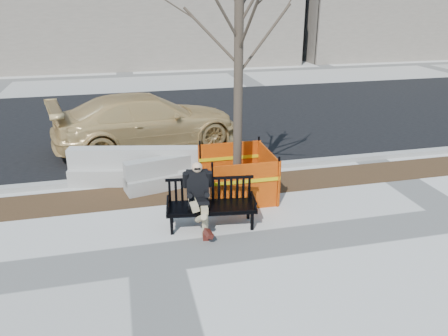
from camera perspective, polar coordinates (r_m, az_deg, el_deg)
The scene contains 10 objects.
ground at distance 7.89m, azimuth -8.88°, elevation -11.38°, with size 120.00×120.00×0.00m, color beige.
mulch_strip at distance 10.17m, azimuth -10.19°, elevation -3.48°, with size 40.00×1.20×0.02m, color #47301C.
asphalt_street at distance 16.01m, azimuth -11.71°, elevation 5.78°, with size 60.00×10.40×0.01m, color black.
curb at distance 11.02m, azimuth -10.55°, elevation -1.17°, with size 60.00×0.25×0.12m, color #9E9B93.
bench at distance 8.76m, azimuth -1.65°, elevation -7.50°, with size 1.77×0.63×0.94m, color black, non-canonical shape.
seated_man at distance 8.79m, azimuth -3.29°, elevation -7.43°, with size 0.55×0.92×1.28m, color black, non-canonical shape.
tree_fence at distance 10.01m, azimuth 1.69°, elevation -3.59°, with size 2.27×2.27×5.66m, color #FD5D09, non-canonical shape.
sedan at distance 13.40m, azimuth -9.71°, elevation 2.79°, with size 2.20×5.41×1.57m, color tan.
jersey_barrier_left at distance 10.88m, azimuth -11.13°, elevation -1.86°, with size 3.15×0.63×0.90m, color #ADAAA2, non-canonical shape.
jersey_barrier_right at distance 10.63m, azimuth -5.54°, elevation -2.12°, with size 2.67×0.53×0.76m, color #9B9991, non-canonical shape.
Camera 1 is at (-0.35, -6.62, 4.27)m, focal length 35.31 mm.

